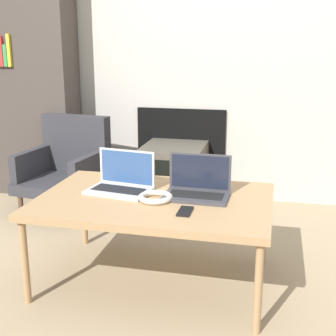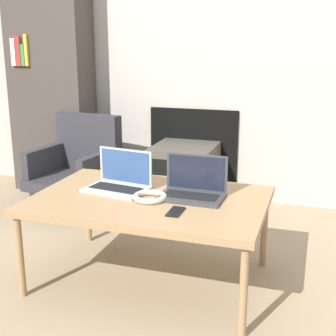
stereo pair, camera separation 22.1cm
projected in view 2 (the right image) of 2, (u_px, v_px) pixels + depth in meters
name	position (u px, v px, depth m)	size (l,w,h in m)	color
ground_plane	(138.00, 296.00, 2.33)	(14.00, 14.00, 0.00)	#998466
wall_back	(217.00, 33.00, 3.52)	(7.00, 0.08, 2.60)	#ADA89E
table	(150.00, 203.00, 2.38)	(1.17, 0.79, 0.46)	#9E7A51
laptop_left	(119.00, 181.00, 2.49)	(0.35, 0.26, 0.21)	#B2B2B7
laptop_right	(193.00, 188.00, 2.37)	(0.33, 0.21, 0.21)	#38383D
headphones	(150.00, 197.00, 2.33)	(0.17, 0.17, 0.03)	beige
phone	(176.00, 212.00, 2.16)	(0.06, 0.13, 0.01)	black
tv	(184.00, 176.00, 3.56)	(0.46, 0.51, 0.47)	#4C473D
armchair	(79.00, 162.00, 3.55)	(0.61, 0.61, 0.69)	#2D2D33
bookshelf	(51.00, 77.00, 3.83)	(0.65, 0.32, 1.89)	#3F3833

